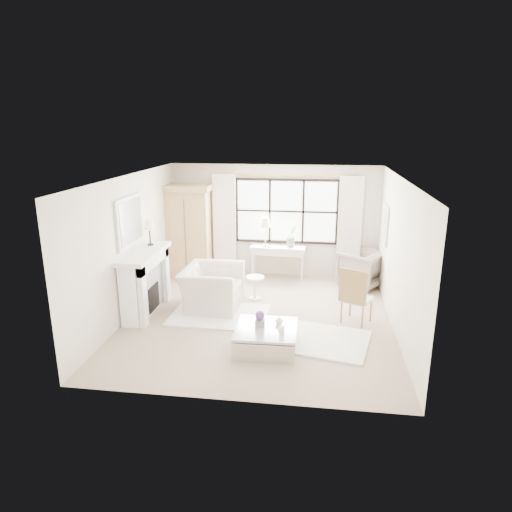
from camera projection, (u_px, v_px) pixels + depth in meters
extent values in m
plane|color=tan|center=(259.00, 318.00, 8.79)|extent=(5.50, 5.50, 0.00)
plane|color=silver|center=(259.00, 177.00, 8.04)|extent=(5.50, 5.50, 0.00)
plane|color=beige|center=(274.00, 221.00, 11.04)|extent=(5.00, 0.00, 5.00)
plane|color=beige|center=(231.00, 308.00, 5.80)|extent=(5.00, 0.00, 5.00)
plane|color=silver|center=(130.00, 246.00, 8.75)|extent=(0.00, 5.50, 5.50)
plane|color=silver|center=(399.00, 256.00, 8.09)|extent=(0.00, 5.50, 5.50)
cube|color=white|center=(286.00, 211.00, 10.91)|extent=(2.40, 0.02, 1.50)
cylinder|color=#A67A39|center=(287.00, 175.00, 10.61)|extent=(3.30, 0.04, 0.04)
cube|color=silver|center=(225.00, 225.00, 11.13)|extent=(0.55, 0.10, 2.47)
cube|color=silver|center=(349.00, 229.00, 10.74)|extent=(0.55, 0.10, 2.47)
cube|color=white|center=(143.00, 284.00, 8.93)|extent=(0.34, 1.50, 1.18)
cube|color=silver|center=(152.00, 287.00, 8.92)|extent=(0.03, 1.22, 0.97)
cube|color=black|center=(153.00, 297.00, 8.98)|extent=(0.06, 0.52, 0.50)
cube|color=white|center=(143.00, 253.00, 8.75)|extent=(0.58, 1.66, 0.08)
cube|color=white|center=(130.00, 221.00, 8.61)|extent=(0.05, 1.15, 0.95)
cube|color=#B5BAC0|center=(131.00, 221.00, 8.60)|extent=(0.02, 1.00, 0.80)
cube|color=white|center=(385.00, 225.00, 9.66)|extent=(0.04, 0.62, 0.82)
cube|color=#B6A28D|center=(384.00, 225.00, 9.66)|extent=(0.01, 0.52, 0.72)
cylinder|color=black|center=(150.00, 245.00, 9.17)|extent=(0.12, 0.12, 0.03)
cylinder|color=black|center=(150.00, 237.00, 9.13)|extent=(0.03, 0.03, 0.30)
cone|color=beige|center=(149.00, 225.00, 9.06)|extent=(0.22, 0.22, 0.18)
cube|color=tan|center=(189.00, 234.00, 11.01)|extent=(1.02, 0.63, 2.10)
cube|color=tan|center=(187.00, 188.00, 10.70)|extent=(1.14, 0.74, 0.14)
cube|color=silver|center=(278.00, 251.00, 10.91)|extent=(1.26, 0.47, 0.14)
cube|color=silver|center=(278.00, 248.00, 10.89)|extent=(1.32, 0.51, 0.06)
cylinder|color=#AC833C|center=(265.00, 245.00, 10.91)|extent=(0.14, 0.14, 0.03)
cylinder|color=#AC833C|center=(265.00, 235.00, 10.84)|extent=(0.02, 0.02, 0.46)
cone|color=beige|center=(265.00, 222.00, 10.75)|extent=(0.28, 0.28, 0.22)
imported|color=#5C744D|center=(292.00, 236.00, 10.77)|extent=(0.38, 0.36, 0.54)
cylinder|color=silver|center=(255.00, 298.00, 9.77)|extent=(0.26, 0.26, 0.03)
cylinder|color=silver|center=(255.00, 288.00, 9.70)|extent=(0.06, 0.06, 0.44)
cylinder|color=white|center=(255.00, 277.00, 9.64)|extent=(0.40, 0.40, 0.03)
cube|color=white|center=(220.00, 315.00, 8.92)|extent=(1.89, 1.35, 0.03)
cube|color=white|center=(317.00, 339.00, 7.90)|extent=(1.95, 1.62, 0.03)
imported|color=beige|center=(212.00, 287.00, 9.25)|extent=(1.16, 1.31, 0.83)
imported|color=gray|center=(362.00, 268.00, 10.49)|extent=(1.27, 1.26, 0.84)
cube|color=silver|center=(357.00, 299.00, 8.51)|extent=(0.64, 0.63, 0.07)
cube|color=olive|center=(353.00, 287.00, 8.24)|extent=(0.45, 0.27, 0.60)
cube|color=silver|center=(266.00, 340.00, 7.56)|extent=(1.02, 1.02, 0.32)
cube|color=#B5BAC1|center=(266.00, 329.00, 7.51)|extent=(1.02, 1.02, 0.04)
cube|color=slate|center=(260.00, 323.00, 7.54)|extent=(0.16, 0.16, 0.12)
sphere|color=#59317B|center=(260.00, 315.00, 7.51)|extent=(0.15, 0.15, 0.15)
cylinder|color=white|center=(282.00, 330.00, 7.30)|extent=(0.09, 0.09, 0.12)
imported|color=silver|center=(279.00, 320.00, 7.62)|extent=(0.16, 0.16, 0.14)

